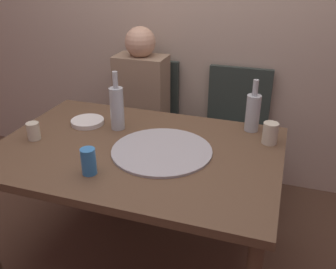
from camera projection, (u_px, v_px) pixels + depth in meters
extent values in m
plane|color=#513828|center=(141.00, 256.00, 2.18)|extent=(8.00, 8.00, 0.00)
cube|color=#BCA893|center=(196.00, 3.00, 2.55)|extent=(6.00, 0.10, 2.60)
cube|color=brown|center=(137.00, 151.00, 1.87)|extent=(1.43, 0.97, 0.04)
cylinder|color=brown|center=(76.00, 155.00, 2.58)|extent=(0.06, 0.06, 0.68)
cylinder|color=brown|center=(268.00, 188.00, 2.21)|extent=(0.06, 0.06, 0.68)
cylinder|color=#ADADB2|center=(162.00, 151.00, 1.82)|extent=(0.50, 0.50, 0.01)
cylinder|color=#B2BCC1|center=(253.00, 113.00, 2.01)|extent=(0.08, 0.08, 0.20)
cylinder|color=#B2BCC1|center=(255.00, 88.00, 1.94)|extent=(0.03, 0.03, 0.09)
cylinder|color=#B2BCC1|center=(117.00, 109.00, 2.02)|extent=(0.08, 0.08, 0.24)
cylinder|color=#B2BCC1|center=(115.00, 80.00, 1.95)|extent=(0.03, 0.03, 0.09)
cylinder|color=beige|center=(33.00, 131.00, 1.93)|extent=(0.07, 0.07, 0.09)
cylinder|color=beige|center=(270.00, 133.00, 1.89)|extent=(0.08, 0.08, 0.11)
cylinder|color=#337AC1|center=(89.00, 161.00, 1.62)|extent=(0.07, 0.07, 0.12)
cylinder|color=white|center=(88.00, 122.00, 2.12)|extent=(0.19, 0.19, 0.03)
cube|color=#2D3833|center=(142.00, 126.00, 2.76)|extent=(0.44, 0.44, 0.05)
cube|color=#2D3833|center=(151.00, 89.00, 2.83)|extent=(0.44, 0.04, 0.45)
cylinder|color=#2D3833|center=(158.00, 170.00, 2.64)|extent=(0.04, 0.04, 0.42)
cylinder|color=#2D3833|center=(110.00, 161.00, 2.75)|extent=(0.04, 0.04, 0.42)
cylinder|color=#2D3833|center=(174.00, 146.00, 2.97)|extent=(0.04, 0.04, 0.42)
cylinder|color=#2D3833|center=(130.00, 140.00, 3.08)|extent=(0.04, 0.04, 0.42)
cube|color=#2D3833|center=(232.00, 138.00, 2.57)|extent=(0.44, 0.44, 0.05)
cube|color=#2D3833|center=(239.00, 98.00, 2.64)|extent=(0.44, 0.04, 0.45)
cylinder|color=#2D3833|center=(253.00, 187.00, 2.45)|extent=(0.04, 0.04, 0.42)
cylinder|color=#2D3833|center=(197.00, 177.00, 2.56)|extent=(0.04, 0.04, 0.42)
cylinder|color=#2D3833|center=(259.00, 160.00, 2.78)|extent=(0.04, 0.04, 0.42)
cylinder|color=#2D3833|center=(209.00, 152.00, 2.89)|extent=(0.04, 0.04, 0.42)
cube|color=#937A60|center=(142.00, 92.00, 2.66)|extent=(0.36, 0.22, 0.52)
sphere|color=tan|center=(140.00, 42.00, 2.51)|extent=(0.21, 0.21, 0.21)
cylinder|color=#3B3026|center=(143.00, 137.00, 2.58)|extent=(0.12, 0.40, 0.12)
cylinder|color=#3B3026|center=(122.00, 134.00, 2.63)|extent=(0.12, 0.40, 0.12)
cylinder|color=#3B3026|center=(133.00, 179.00, 2.51)|extent=(0.11, 0.11, 0.45)
cylinder|color=#3B3026|center=(111.00, 175.00, 2.55)|extent=(0.11, 0.11, 0.45)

